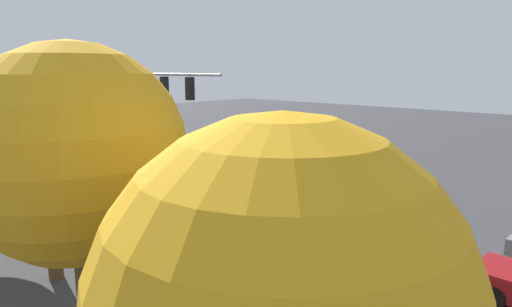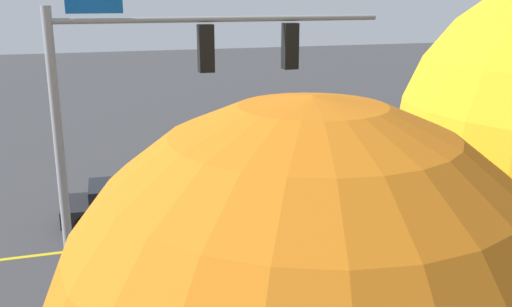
% 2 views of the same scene
% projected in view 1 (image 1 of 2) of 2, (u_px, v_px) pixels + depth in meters
% --- Properties ---
extents(ground_plane, '(120.00, 120.00, 0.00)m').
position_uv_depth(ground_plane, '(255.00, 203.00, 23.03)').
color(ground_plane, '#38383A').
extents(lane_center_stripe, '(28.00, 0.16, 0.01)m').
position_uv_depth(lane_center_stripe, '(318.00, 220.00, 20.32)').
color(lane_center_stripe, gold).
rests_on(lane_center_stripe, ground_plane).
extents(signal_assembly, '(7.16, 0.37, 7.05)m').
position_uv_depth(signal_assembly, '(152.00, 109.00, 21.38)').
color(signal_assembly, gray).
rests_on(signal_assembly, ground_plane).
extents(car_1, '(4.86, 2.14, 1.42)m').
position_uv_depth(car_1, '(283.00, 211.00, 19.44)').
color(car_1, silver).
rests_on(car_1, ground_plane).
extents(car_2, '(4.58, 2.08, 1.29)m').
position_uv_depth(car_2, '(237.00, 174.00, 26.53)').
color(car_2, black).
rests_on(car_2, ground_plane).
extents(car_3, '(3.95, 1.86, 1.34)m').
position_uv_depth(car_3, '(326.00, 194.00, 22.36)').
color(car_3, maroon).
rests_on(car_3, ground_plane).
extents(pedestrian, '(0.41, 0.27, 1.69)m').
position_uv_depth(pedestrian, '(160.00, 188.00, 22.29)').
color(pedestrian, '#3F3F42').
rests_on(pedestrian, ground_plane).
extents(white_rail_fence, '(26.10, 0.10, 1.15)m').
position_uv_depth(white_rail_fence, '(187.00, 244.00, 16.08)').
color(white_rail_fence, white).
rests_on(white_rail_fence, ground_plane).
extents(tree_0, '(4.51, 4.51, 7.43)m').
position_uv_depth(tree_0, '(76.00, 155.00, 8.88)').
color(tree_0, brown).
rests_on(tree_0, ground_plane).
extents(tree_1, '(4.69, 4.69, 6.40)m').
position_uv_depth(tree_1, '(281.00, 303.00, 5.38)').
color(tree_1, brown).
rests_on(tree_1, ground_plane).
extents(tree_3, '(4.19, 4.19, 7.46)m').
position_uv_depth(tree_3, '(42.00, 119.00, 13.72)').
color(tree_3, brown).
rests_on(tree_3, ground_plane).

